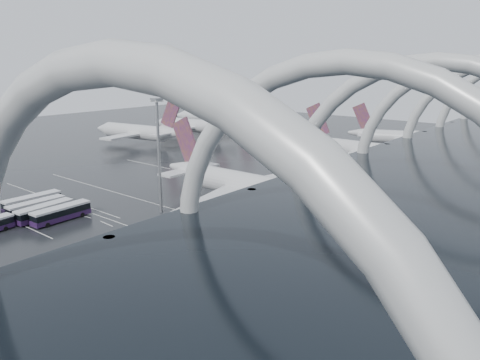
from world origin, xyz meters
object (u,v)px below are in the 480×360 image
Objects in this scene: bus_row_near_d at (61,213)px; gse_cart_belly_c at (238,212)px; van_curve_c at (41,301)px; gse_cart_belly_e at (300,206)px; jet_remote_west at (140,132)px; jet_remote_far at (218,117)px; bus_row_near_a at (32,202)px; jet_remote_mid at (195,126)px; gse_cart_belly_a at (280,219)px; airliner_main at (255,187)px; gse_cart_belly_d at (327,223)px; airliner_gate_b at (373,152)px; bus_row_near_b at (36,207)px; floodlight_mast at (158,142)px; bus_row_near_c at (45,211)px; gse_cart_belly_b at (311,218)px; airliner_gate_c at (410,138)px.

gse_cart_belly_c is at bearing -45.98° from bus_row_near_d.
gse_cart_belly_e is at bearing 81.00° from van_curve_c.
jet_remote_far is (-10.76, 59.12, 0.02)m from jet_remote_west.
bus_row_near_a is at bearing 115.02° from jet_remote_west.
jet_remote_mid reaches higher than gse_cart_belly_a.
jet_remote_far is 140.37m from gse_cart_belly_e.
gse_cart_belly_d is at bearing -0.76° from airliner_main.
jet_remote_far reaches higher than airliner_gate_b.
jet_remote_west is 1.02× the size of jet_remote_far.
airliner_main is 43.58m from bus_row_near_d.
floodlight_mast is (20.58, 19.21, 14.64)m from bus_row_near_b.
jet_remote_far is at bearing 23.95° from bus_row_near_a.
airliner_main reaches higher than bus_row_near_c.
airliner_gate_b is 26.79× the size of gse_cart_belly_b.
airliner_gate_b is at bearing 96.12° from gse_cart_belly_e.
bus_row_near_a is 6.34× the size of gse_cart_belly_b.
van_curve_c is (90.19, -121.79, -4.36)m from jet_remote_mid.
airliner_gate_b is 1.21× the size of jet_remote_west.
gse_cart_belly_b is (4.77, 5.10, -0.00)m from gse_cart_belly_a.
bus_row_near_d is at bearing -131.15° from gse_cart_belly_e.
jet_remote_mid is 3.53× the size of bus_row_near_b.
floodlight_mast reaches higher than bus_row_near_a.
jet_remote_mid is 109.21m from floodlight_mast.
gse_cart_belly_b is at bearing 171.33° from gse_cart_belly_d.
airliner_gate_c is 100.02m from jet_remote_far.
bus_row_near_c is at bearing 118.90° from jet_remote_west.
gse_cart_belly_a is at bearing -105.81° from airliner_gate_c.
jet_remote_far is 22.12× the size of gse_cart_belly_e.
gse_cart_belly_a is 10.48m from gse_cart_belly_c.
jet_remote_mid is at bearing 25.21° from bus_row_near_b.
jet_remote_far is 149.17m from gse_cart_belly_b.
gse_cart_belly_a is (7.36, -63.74, -4.37)m from airliner_gate_b.
gse_cart_belly_b is 16.51m from gse_cart_belly_c.
gse_cart_belly_c is (39.62, 28.18, -1.27)m from bus_row_near_a.
floodlight_mast reaches higher than gse_cart_belly_a.
bus_row_near_b is at bearing -145.84° from gse_cart_belly_a.
gse_cart_belly_e is (94.09, -59.62, -4.61)m from jet_remote_mid.
bus_row_near_d is 6.65× the size of gse_cart_belly_c.
jet_remote_mid is 113.40m from bus_row_near_b.
gse_cart_belly_b is at bearing 151.19° from jet_remote_west.
bus_row_near_a is at bearing -150.04° from gse_cart_belly_d.
airliner_gate_c is 138.67m from bus_row_near_b.
gse_cart_belly_b is (100.58, -65.59, -4.60)m from jet_remote_mid.
bus_row_near_a is (-40.45, -132.57, -2.63)m from airliner_gate_c.
airliner_gate_b is 27.20× the size of gse_cart_belly_e.
jet_remote_west is at bearing 38.49° from bus_row_near_d.
gse_cart_belly_e is at bearing 140.50° from jet_remote_mid.
airliner_gate_b is 4.23× the size of bus_row_near_a.
jet_remote_west is 131.58m from van_curve_c.
gse_cart_belly_e is (-1.72, 11.06, -0.01)m from gse_cart_belly_a.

